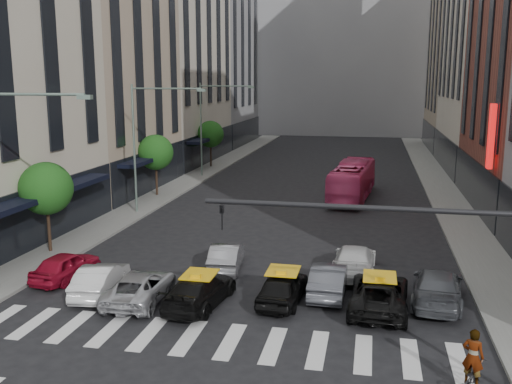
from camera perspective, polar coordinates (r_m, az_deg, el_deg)
The scene contains 29 objects.
ground at distance 20.50m, azimuth -5.33°, elevation -16.29°, with size 160.00×160.00×0.00m, color black.
sidewalk_left at distance 51.17m, azimuth -7.92°, elevation 0.51°, with size 3.00×96.00×0.15m, color slate.
sidewalk_right at distance 48.66m, azimuth 18.54°, elevation -0.52°, with size 3.00×96.00×0.15m, color slate.
building_left_b at distance 50.68m, azimuth -15.12°, elevation 13.69°, with size 8.00×16.00×24.00m, color tan.
building_left_c at distance 67.77m, azimuth -8.24°, elevation 18.31°, with size 8.00×20.00×36.00m, color beige.
building_left_d at distance 85.55m, azimuth -3.74°, elevation 14.87°, with size 8.00×18.00×30.00m, color gray.
building_right_d at distance 83.30m, azimuth 20.17°, elevation 13.64°, with size 8.00×18.00×28.00m, color tan.
building_far at distance 102.87m, azimuth 8.88°, elevation 15.81°, with size 30.00×10.00×36.00m, color gray.
tree_near at distance 32.86m, azimuth -20.25°, elevation 0.33°, with size 2.88×2.88×4.95m.
tree_mid at distance 47.02m, azimuth -10.01°, elevation 3.93°, with size 2.88×2.88×4.95m.
tree_far at distance 62.09m, azimuth -4.58°, elevation 5.78°, with size 2.88×2.88×4.95m.
streetlamp_near at distance 26.62m, azimuth -24.10°, elevation 2.56°, with size 5.38×0.25×9.00m.
streetlamp_mid at distance 40.60m, azimuth -10.91°, elevation 5.97°, with size 5.38×0.25×9.00m.
streetlamp_far at distance 55.68m, azimuth -4.59°, elevation 7.49°, with size 5.38×0.25×9.00m.
traffic_signal at distance 17.25m, azimuth 18.73°, elevation -6.16°, with size 10.10×0.20×6.00m.
liberty_sign at distance 38.20m, azimuth 22.47°, elevation 5.16°, with size 0.30×0.70×4.00m.
car_red at distance 28.99m, azimuth -18.48°, elevation -7.01°, with size 1.61×3.99×1.36m, color maroon.
car_white_front at distance 26.62m, azimuth -15.29°, elevation -8.42°, with size 1.47×4.22×1.39m, color silver.
car_silver at distance 25.44m, azimuth -11.49°, elevation -9.27°, with size 2.16×4.69×1.30m, color #ADAEB3.
taxi_left at distance 24.58m, azimuth -5.63°, elevation -9.75°, with size 1.92×4.72×1.37m, color black.
taxi_center at distance 24.81m, azimuth 2.72°, elevation -9.46°, with size 1.66×4.13×1.41m, color black.
car_grey_mid at distance 25.90m, azimuth 7.33°, elevation -8.62°, with size 1.51×4.32×1.42m, color #484A51.
taxi_right at distance 24.63m, azimuth 12.20°, elevation -9.86°, with size 2.33×5.06×1.40m, color black.
car_grey_curb at distance 25.90m, azimuth 17.67°, elevation -9.02°, with size 2.05×5.05×1.47m, color #46494E.
car_row2_left at distance 29.00m, azimuth -2.99°, elevation -6.42°, with size 1.44×4.13×1.36m, color #96969B.
car_row2_right at distance 28.69m, azimuth 9.81°, elevation -6.70°, with size 2.01×4.94×1.43m, color silver.
bus at distance 46.43m, azimuth 9.62°, elevation 1.13°, with size 2.48×10.60×2.95m, color #E84481.
motorcycle at distance 19.55m, azimuth 20.73°, elevation -16.92°, with size 0.62×1.78×0.94m, color black.
rider at distance 18.96m, azimuth 21.02°, elevation -13.26°, with size 0.65×0.43×1.79m, color gray.
Camera 1 is at (5.43, -17.37, 9.43)m, focal length 40.00 mm.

